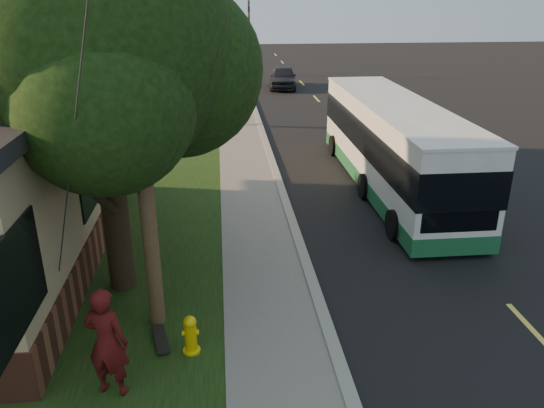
# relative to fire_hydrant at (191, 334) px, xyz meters

# --- Properties ---
(ground) EXTENTS (120.00, 120.00, 0.00)m
(ground) POSITION_rel_fire_hydrant_xyz_m (2.60, 0.00, -0.43)
(ground) COLOR black
(ground) RESTS_ON ground
(road) EXTENTS (8.00, 80.00, 0.01)m
(road) POSITION_rel_fire_hydrant_xyz_m (6.60, 10.00, -0.43)
(road) COLOR black
(road) RESTS_ON ground
(curb) EXTENTS (0.25, 80.00, 0.12)m
(curb) POSITION_rel_fire_hydrant_xyz_m (2.60, 10.00, -0.37)
(curb) COLOR gray
(curb) RESTS_ON ground
(sidewalk) EXTENTS (2.00, 80.00, 0.08)m
(sidewalk) POSITION_rel_fire_hydrant_xyz_m (1.60, 10.00, -0.39)
(sidewalk) COLOR slate
(sidewalk) RESTS_ON ground
(grass_verge) EXTENTS (5.00, 80.00, 0.07)m
(grass_verge) POSITION_rel_fire_hydrant_xyz_m (-1.90, 10.00, -0.40)
(grass_verge) COLOR black
(grass_verge) RESTS_ON ground
(fire_hydrant) EXTENTS (0.32, 0.32, 0.74)m
(fire_hydrant) POSITION_rel_fire_hydrant_xyz_m (0.00, 0.00, 0.00)
(fire_hydrant) COLOR #E2BD0B
(fire_hydrant) RESTS_ON grass_verge
(utility_pole) EXTENTS (2.86, 3.21, 9.07)m
(utility_pole) POSITION_rel_fire_hydrant_xyz_m (-0.71, 0.99, 4.20)
(utility_pole) COLOR #473321
(utility_pole) RESTS_ON ground
(leafy_tree) EXTENTS (6.30, 6.00, 7.80)m
(leafy_tree) POSITION_rel_fire_hydrant_xyz_m (-1.57, 2.65, 4.73)
(leafy_tree) COLOR black
(leafy_tree) RESTS_ON grass_verge
(bare_tree_near) EXTENTS (1.38, 1.21, 4.31)m
(bare_tree_near) POSITION_rel_fire_hydrant_xyz_m (-0.90, 18.00, 1.72)
(bare_tree_near) COLOR black
(bare_tree_near) RESTS_ON grass_verge
(bare_tree_far) EXTENTS (1.38, 1.21, 4.03)m
(bare_tree_far) POSITION_rel_fire_hydrant_xyz_m (-0.40, 30.00, 1.57)
(bare_tree_far) COLOR black
(bare_tree_far) RESTS_ON grass_verge
(traffic_signal) EXTENTS (0.18, 0.22, 5.50)m
(traffic_signal) POSITION_rel_fire_hydrant_xyz_m (3.10, 34.00, 2.73)
(traffic_signal) COLOR #2D2D30
(traffic_signal) RESTS_ON ground
(transit_bus) EXTENTS (2.45, 10.63, 2.88)m
(transit_bus) POSITION_rel_fire_hydrant_xyz_m (6.26, 8.24, 1.10)
(transit_bus) COLOR beige
(transit_bus) RESTS_ON ground
(skateboarder) EXTENTS (0.80, 0.64, 1.92)m
(skateboarder) POSITION_rel_fire_hydrant_xyz_m (-1.23, -0.91, 0.60)
(skateboarder) COLOR #470E0E
(skateboarder) RESTS_ON grass_verge
(skateboard_main) EXTENTS (0.44, 0.94, 0.09)m
(skateboard_main) POSITION_rel_fire_hydrant_xyz_m (-0.58, 0.33, -0.30)
(skateboard_main) COLOR black
(skateboard_main) RESTS_ON grass_verge
(distant_car) EXTENTS (2.21, 4.47, 1.47)m
(distant_car) POSITION_rel_fire_hydrant_xyz_m (5.00, 28.09, 0.30)
(distant_car) COLOR black
(distant_car) RESTS_ON ground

